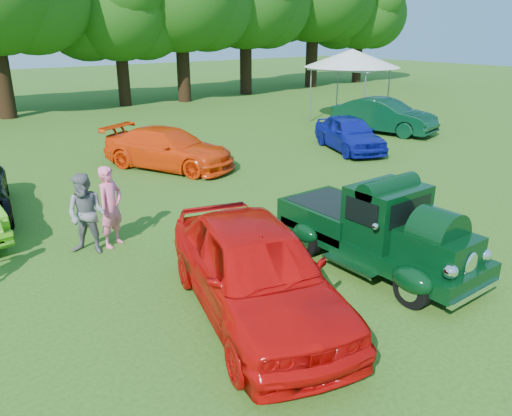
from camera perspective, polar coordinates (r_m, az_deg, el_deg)
ground at (r=9.94m, az=6.91°, el=-7.74°), size 120.00×120.00×0.00m
hero_pickup at (r=10.32m, az=13.59°, el=-2.51°), size 2.07×4.45×1.74m
red_convertible at (r=8.28m, az=-0.07°, el=-7.05°), size 3.26×5.25×1.67m
back_car_orange at (r=17.54m, az=-9.94°, el=6.72°), size 3.86×5.10×1.38m
back_car_blue at (r=20.21m, az=10.62°, el=8.39°), size 3.00×4.33×1.37m
back_car_green at (r=24.11m, az=14.38°, el=10.17°), size 2.78×5.01×1.56m
spectator_pink at (r=11.34m, az=-16.26°, el=0.15°), size 0.79×0.70×1.82m
spectator_grey at (r=11.12m, az=-18.80°, el=-0.68°), size 1.08×1.08×1.76m
canopy_tent at (r=26.67m, az=10.91°, el=16.41°), size 6.00×6.00×3.62m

